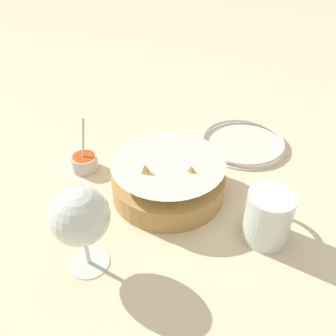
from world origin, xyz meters
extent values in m
plane|color=beige|center=(0.00, 0.00, 0.00)|extent=(4.00, 4.00, 0.00)
cylinder|color=#B2894C|center=(0.00, -0.01, 0.02)|extent=(0.23, 0.23, 0.05)
cone|color=#EDE5C6|center=(0.00, -0.01, 0.04)|extent=(0.23, 0.23, 0.08)
cylinder|color=#3D842D|center=(0.00, -0.01, 0.03)|extent=(0.17, 0.17, 0.01)
pyramid|color=gold|center=(0.05, -0.02, 0.06)|extent=(0.09, 0.08, 0.05)
pyramid|color=gold|center=(-0.03, 0.03, 0.06)|extent=(0.08, 0.07, 0.07)
pyramid|color=gold|center=(-0.03, -0.06, 0.06)|extent=(0.05, 0.06, 0.06)
cylinder|color=#B7B7BC|center=(0.07, 0.18, 0.02)|extent=(0.06, 0.06, 0.03)
cylinder|color=#CC4C14|center=(0.07, 0.18, 0.02)|extent=(0.05, 0.05, 0.02)
cylinder|color=#B7B7BC|center=(0.08, 0.18, 0.06)|extent=(0.06, 0.01, 0.10)
cylinder|color=silver|center=(-0.19, 0.11, 0.00)|extent=(0.07, 0.07, 0.00)
cylinder|color=silver|center=(-0.19, 0.11, 0.04)|extent=(0.01, 0.01, 0.07)
sphere|color=silver|center=(-0.19, 0.11, 0.11)|extent=(0.09, 0.09, 0.09)
sphere|color=#DBD17A|center=(-0.19, 0.11, 0.10)|extent=(0.06, 0.06, 0.06)
cylinder|color=silver|center=(-0.10, -0.20, 0.05)|extent=(0.08, 0.08, 0.10)
cylinder|color=gold|center=(-0.10, -0.20, 0.04)|extent=(0.07, 0.07, 0.07)
torus|color=silver|center=(-0.06, -0.20, 0.05)|extent=(0.07, 0.01, 0.07)
cylinder|color=silver|center=(0.19, -0.18, 0.00)|extent=(0.21, 0.21, 0.01)
torus|color=silver|center=(0.19, -0.18, 0.01)|extent=(0.20, 0.20, 0.01)
camera|label=1|loc=(-0.58, -0.06, 0.51)|focal=40.00mm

